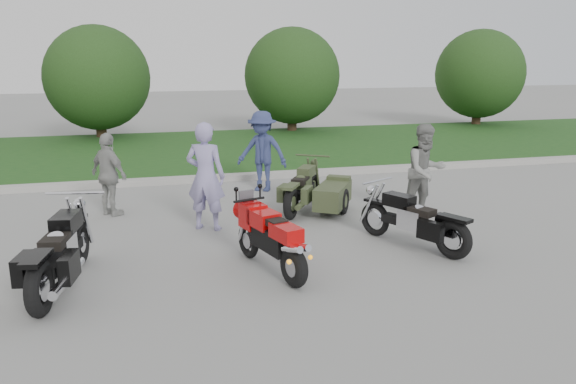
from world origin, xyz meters
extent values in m
plane|color=gray|center=(0.00, 0.00, 0.00)|extent=(80.00, 80.00, 0.00)
cube|color=#A09E97|center=(0.00, 6.00, 0.07)|extent=(60.00, 0.30, 0.15)
cube|color=#2F581E|center=(0.00, 10.15, 0.07)|extent=(60.00, 8.00, 0.14)
cylinder|color=#3F2B1C|center=(-3.00, 13.50, 0.60)|extent=(0.36, 0.36, 1.20)
sphere|color=#203814|center=(-3.00, 13.50, 2.20)|extent=(3.60, 3.60, 3.60)
cylinder|color=#3F2B1C|center=(4.00, 13.50, 0.60)|extent=(0.36, 0.36, 1.20)
sphere|color=#203814|center=(4.00, 13.50, 2.20)|extent=(3.60, 3.60, 3.60)
cylinder|color=#3F2B1C|center=(12.00, 13.50, 0.60)|extent=(0.36, 0.36, 1.20)
sphere|color=#203814|center=(12.00, 13.50, 2.20)|extent=(3.60, 3.60, 3.60)
torus|color=black|center=(0.29, -0.63, 0.28)|extent=(0.33, 0.59, 0.56)
torus|color=black|center=(-0.09, 0.62, 0.27)|extent=(0.26, 0.55, 0.54)
cube|color=black|center=(0.12, -0.04, 0.50)|extent=(0.48, 0.85, 0.32)
cube|color=#B40707|center=(0.06, 0.15, 0.74)|extent=(0.44, 0.56, 0.23)
cube|color=#B40707|center=(0.23, -0.43, 0.70)|extent=(0.40, 0.55, 0.20)
cube|color=black|center=(0.15, -0.16, 0.78)|extent=(0.32, 0.37, 0.09)
cube|color=#B40707|center=(-0.04, 0.47, 0.70)|extent=(0.40, 0.44, 0.36)
cylinder|color=silver|center=(0.25, -0.69, 0.56)|extent=(0.22, 0.43, 0.20)
cylinder|color=silver|center=(0.37, -0.66, 0.56)|extent=(0.22, 0.43, 0.20)
torus|color=black|center=(-2.82, -0.70, 0.35)|extent=(0.29, 0.72, 0.70)
torus|color=black|center=(-2.53, 0.98, 0.33)|extent=(0.23, 0.67, 0.66)
cube|color=black|center=(-2.68, 0.14, 0.43)|extent=(0.43, 1.26, 0.14)
cube|color=silver|center=(-2.68, 0.14, 0.52)|extent=(0.38, 0.51, 0.36)
cube|color=black|center=(-2.63, 0.45, 0.81)|extent=(0.38, 0.61, 0.23)
cube|color=black|center=(-2.71, -0.01, 0.70)|extent=(0.37, 0.56, 0.12)
cube|color=black|center=(-2.82, -0.70, 0.72)|extent=(0.32, 0.60, 0.06)
cylinder|color=silver|center=(-2.56, -0.25, 0.29)|extent=(0.29, 1.14, 0.10)
torus|color=black|center=(2.89, -0.22, 0.31)|extent=(0.43, 0.63, 0.62)
torus|color=black|center=(2.19, 1.13, 0.29)|extent=(0.37, 0.57, 0.59)
cube|color=black|center=(2.54, 0.46, 0.39)|extent=(0.69, 1.07, 0.13)
cube|color=silver|center=(2.54, 0.46, 0.46)|extent=(0.43, 0.49, 0.32)
cube|color=black|center=(2.41, 0.70, 0.72)|extent=(0.46, 0.57, 0.20)
cube|color=black|center=(2.60, 0.34, 0.62)|extent=(0.44, 0.53, 0.11)
cube|color=black|center=(2.89, -0.22, 0.64)|extent=(0.41, 0.54, 0.06)
cylinder|color=silver|center=(2.83, 0.25, 0.26)|extent=(0.55, 0.94, 0.09)
torus|color=black|center=(1.05, 2.40, 0.31)|extent=(0.46, 0.61, 0.62)
torus|color=black|center=(1.85, 3.68, 0.29)|extent=(0.41, 0.55, 0.59)
cube|color=black|center=(1.45, 3.04, 0.38)|extent=(0.76, 1.04, 0.13)
cube|color=#3A4427|center=(1.45, 3.04, 0.46)|extent=(0.45, 0.49, 0.32)
cube|color=#3A4427|center=(1.59, 3.27, 0.71)|extent=(0.49, 0.56, 0.20)
cube|color=black|center=(1.38, 2.93, 0.62)|extent=(0.46, 0.52, 0.11)
cube|color=#3A4427|center=(1.05, 2.40, 0.64)|extent=(0.44, 0.53, 0.05)
cylinder|color=#3A4427|center=(1.42, 2.68, 0.26)|extent=(0.61, 0.90, 0.09)
cube|color=#3A4427|center=(1.94, 2.62, 0.37)|extent=(1.06, 1.27, 0.41)
torus|color=black|center=(2.14, 2.50, 0.26)|extent=(0.37, 0.49, 0.51)
imported|color=#948BBD|center=(-0.54, 2.22, 0.95)|extent=(0.83, 0.72, 1.91)
imported|color=gray|center=(3.57, 2.02, 0.88)|extent=(0.94, 0.77, 1.77)
imported|color=navy|center=(1.01, 4.79, 0.90)|extent=(1.34, 1.19, 1.80)
imported|color=gray|center=(-2.22, 3.54, 0.80)|extent=(0.90, 0.96, 1.59)
camera|label=1|loc=(-1.52, -7.36, 3.04)|focal=35.00mm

